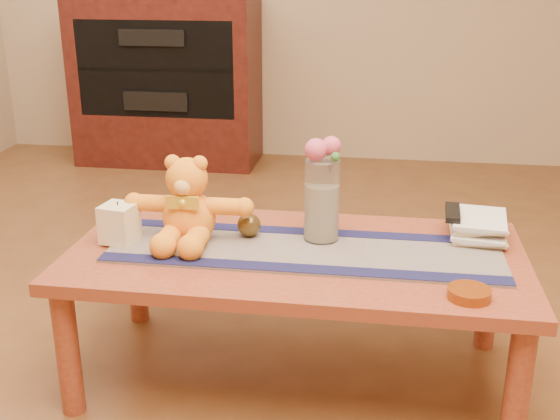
% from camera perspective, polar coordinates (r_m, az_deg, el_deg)
% --- Properties ---
extents(floor, '(5.50, 5.50, 0.00)m').
position_cam_1_polar(floor, '(2.32, 1.25, -13.65)').
color(floor, '#573219').
rests_on(floor, ground).
extents(coffee_table_top, '(1.40, 0.70, 0.04)m').
position_cam_1_polar(coffee_table_top, '(2.12, 1.34, -3.89)').
color(coffee_table_top, maroon).
rests_on(coffee_table_top, floor).
extents(table_leg_fl, '(0.07, 0.07, 0.41)m').
position_cam_1_polar(table_leg_fl, '(2.15, -17.34, -11.25)').
color(table_leg_fl, maroon).
rests_on(table_leg_fl, floor).
extents(table_leg_fr, '(0.07, 0.07, 0.41)m').
position_cam_1_polar(table_leg_fr, '(1.99, 19.24, -14.11)').
color(table_leg_fr, maroon).
rests_on(table_leg_fr, floor).
extents(table_leg_bl, '(0.07, 0.07, 0.41)m').
position_cam_1_polar(table_leg_bl, '(2.62, -11.92, -4.93)').
color(table_leg_bl, maroon).
rests_on(table_leg_bl, floor).
extents(table_leg_br, '(0.07, 0.07, 0.41)m').
position_cam_1_polar(table_leg_br, '(2.49, 17.08, -6.73)').
color(table_leg_br, maroon).
rests_on(table_leg_br, floor).
extents(persian_runner, '(1.20, 0.36, 0.01)m').
position_cam_1_polar(persian_runner, '(2.10, 2.07, -3.38)').
color(persian_runner, '#191742').
rests_on(persian_runner, coffee_table_top).
extents(runner_border_near, '(1.20, 0.07, 0.00)m').
position_cam_1_polar(runner_border_near, '(1.97, 1.59, -4.89)').
color(runner_border_near, '#14143C').
rests_on(runner_border_near, persian_runner).
extents(runner_border_far, '(1.20, 0.07, 0.00)m').
position_cam_1_polar(runner_border_far, '(2.23, 2.48, -1.81)').
color(runner_border_far, '#14143C').
rests_on(runner_border_far, persian_runner).
extents(teddy_bear, '(0.39, 0.32, 0.26)m').
position_cam_1_polar(teddy_bear, '(2.15, -7.68, 0.82)').
color(teddy_bear, orange).
rests_on(teddy_bear, persian_runner).
extents(pillar_candle, '(0.12, 0.12, 0.12)m').
position_cam_1_polar(pillar_candle, '(2.20, -13.30, -1.07)').
color(pillar_candle, beige).
rests_on(pillar_candle, persian_runner).
extents(candle_wick, '(0.00, 0.00, 0.01)m').
position_cam_1_polar(candle_wick, '(2.17, -13.44, 0.56)').
color(candle_wick, black).
rests_on(candle_wick, pillar_candle).
extents(glass_vase, '(0.11, 0.11, 0.26)m').
position_cam_1_polar(glass_vase, '(2.13, 3.52, 0.82)').
color(glass_vase, silver).
rests_on(glass_vase, persian_runner).
extents(potpourri_fill, '(0.09, 0.09, 0.18)m').
position_cam_1_polar(potpourri_fill, '(2.15, 3.49, -0.17)').
color(potpourri_fill, beige).
rests_on(potpourri_fill, glass_vase).
extents(rose_left, '(0.07, 0.07, 0.07)m').
position_cam_1_polar(rose_left, '(2.08, 3.03, 5.06)').
color(rose_left, '#C94766').
rests_on(rose_left, glass_vase).
extents(rose_right, '(0.06, 0.06, 0.06)m').
position_cam_1_polar(rose_right, '(2.09, 4.32, 5.38)').
color(rose_right, '#C94766').
rests_on(rose_right, glass_vase).
extents(blue_flower_back, '(0.04, 0.04, 0.04)m').
position_cam_1_polar(blue_flower_back, '(2.12, 3.97, 5.15)').
color(blue_flower_back, '#445394').
rests_on(blue_flower_back, glass_vase).
extents(blue_flower_side, '(0.04, 0.04, 0.04)m').
position_cam_1_polar(blue_flower_side, '(2.11, 2.84, 4.89)').
color(blue_flower_side, '#445394').
rests_on(blue_flower_side, glass_vase).
extents(leaf_sprig, '(0.03, 0.03, 0.03)m').
position_cam_1_polar(leaf_sprig, '(2.07, 4.65, 4.46)').
color(leaf_sprig, '#33662D').
rests_on(leaf_sprig, glass_vase).
extents(bronze_ball, '(0.10, 0.10, 0.08)m').
position_cam_1_polar(bronze_ball, '(2.18, -2.61, -1.27)').
color(bronze_ball, '#533F1B').
rests_on(bronze_ball, persian_runner).
extents(book_bottom, '(0.17, 0.22, 0.02)m').
position_cam_1_polar(book_bottom, '(2.28, 14.08, -1.88)').
color(book_bottom, '#F5E2BD').
rests_on(book_bottom, coffee_table_top).
extents(book_lower, '(0.20, 0.25, 0.02)m').
position_cam_1_polar(book_lower, '(2.27, 14.25, -1.48)').
color(book_lower, '#F5E2BD').
rests_on(book_lower, book_bottom).
extents(book_upper, '(0.18, 0.23, 0.02)m').
position_cam_1_polar(book_upper, '(2.27, 14.01, -0.95)').
color(book_upper, '#F5E2BD').
rests_on(book_upper, book_lower).
extents(book_top, '(0.19, 0.24, 0.02)m').
position_cam_1_polar(book_top, '(2.26, 14.30, -0.56)').
color(book_top, '#F5E2BD').
rests_on(book_top, book_upper).
extents(tv_remote, '(0.05, 0.16, 0.02)m').
position_cam_1_polar(tv_remote, '(2.25, 14.24, -0.20)').
color(tv_remote, black).
rests_on(tv_remote, book_top).
extents(amber_dish, '(0.14, 0.14, 0.03)m').
position_cam_1_polar(amber_dish, '(1.88, 15.53, -6.75)').
color(amber_dish, '#BF5914').
rests_on(amber_dish, coffee_table_top).
extents(media_cabinet, '(1.20, 0.50, 1.10)m').
position_cam_1_polar(media_cabinet, '(4.69, -9.41, 10.59)').
color(media_cabinet, black).
rests_on(media_cabinet, floor).
extents(cabinet_cavity, '(1.02, 0.03, 0.61)m').
position_cam_1_polar(cabinet_cavity, '(4.46, -10.43, 11.49)').
color(cabinet_cavity, black).
rests_on(cabinet_cavity, media_cabinet).
extents(cabinet_shelf, '(1.02, 0.20, 0.02)m').
position_cam_1_polar(cabinet_shelf, '(4.54, -10.08, 11.65)').
color(cabinet_shelf, black).
rests_on(cabinet_shelf, media_cabinet).
extents(stereo_upper, '(0.42, 0.28, 0.10)m').
position_cam_1_polar(stereo_upper, '(4.53, -10.15, 14.16)').
color(stereo_upper, black).
rests_on(stereo_upper, media_cabinet).
extents(stereo_lower, '(0.42, 0.28, 0.12)m').
position_cam_1_polar(stereo_lower, '(4.59, -9.85, 9.24)').
color(stereo_lower, black).
rests_on(stereo_lower, media_cabinet).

